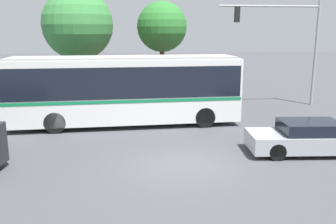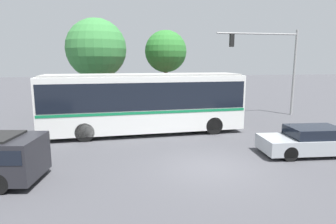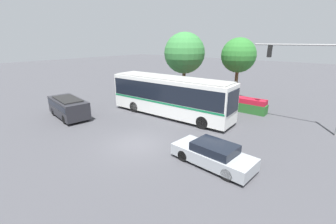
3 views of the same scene
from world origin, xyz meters
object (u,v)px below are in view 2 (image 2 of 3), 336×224
at_px(sedan_foreground, 311,141).
at_px(traffic_light_pole, 275,58).
at_px(street_tree_left, 96,49).
at_px(city_bus, 144,100).
at_px(street_tree_centre, 166,52).

bearing_deg(sedan_foreground, traffic_light_pole, -105.17).
height_order(sedan_foreground, traffic_light_pole, traffic_light_pole).
bearing_deg(street_tree_left, city_bus, -64.98).
relative_size(traffic_light_pole, street_tree_centre, 0.96).
distance_m(traffic_light_pole, street_tree_centre, 8.71).
bearing_deg(city_bus, sedan_foreground, -38.54).
xyz_separation_m(city_bus, traffic_light_pole, (10.24, 3.78, 2.41)).
bearing_deg(traffic_light_pole, street_tree_centre, -28.78).
height_order(sedan_foreground, street_tree_centre, street_tree_centre).
height_order(city_bus, sedan_foreground, city_bus).
distance_m(sedan_foreground, street_tree_centre, 14.49).
bearing_deg(sedan_foreground, street_tree_centre, -66.80).
relative_size(city_bus, street_tree_centre, 1.71).
height_order(traffic_light_pole, street_tree_centre, street_tree_centre).
height_order(city_bus, traffic_light_pole, traffic_light_pole).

